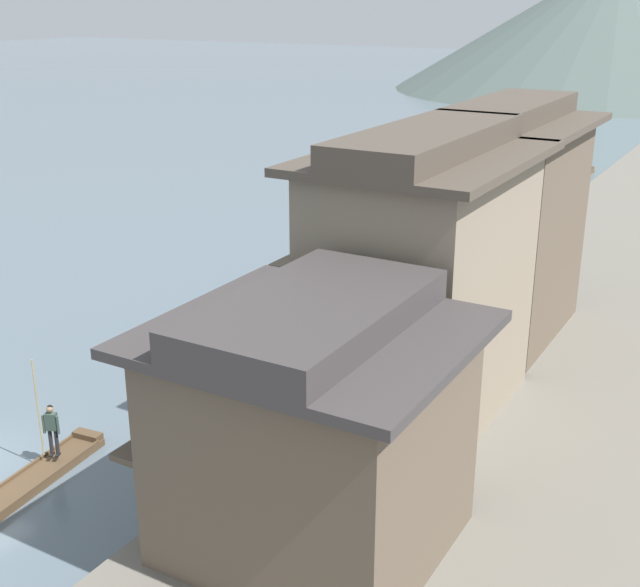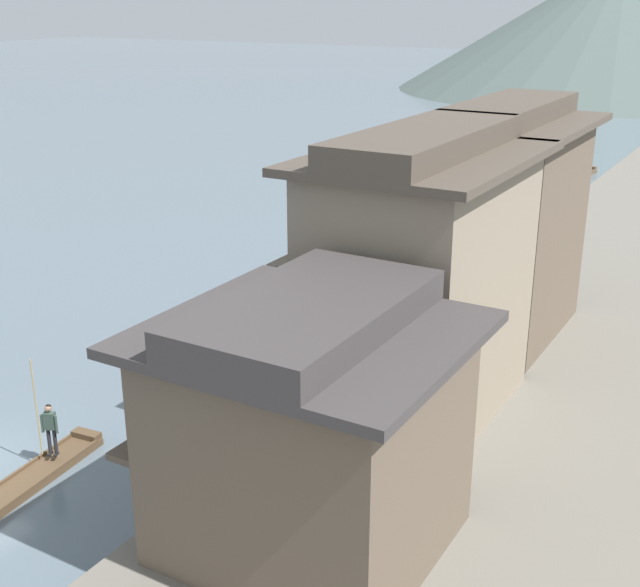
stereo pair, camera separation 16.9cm
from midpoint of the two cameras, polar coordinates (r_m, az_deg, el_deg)
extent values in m
cube|color=brown|center=(25.03, -19.21, -12.08)|extent=(1.56, 5.25, 0.20)
cube|color=brown|center=(26.45, -15.67, -9.36)|extent=(0.94, 0.45, 0.18)
cube|color=brown|center=(24.67, -18.44, -12.10)|extent=(0.58, 4.65, 0.08)
cube|color=brown|center=(25.25, -20.04, -11.51)|extent=(0.58, 4.65, 0.08)
cube|color=black|center=(25.42, -17.59, -10.54)|extent=(0.18, 0.24, 0.05)
cylinder|color=#232328|center=(25.25, -17.65, -9.68)|extent=(0.11, 0.11, 0.78)
cube|color=black|center=(25.49, -17.96, -10.50)|extent=(0.18, 0.24, 0.05)
cylinder|color=#232328|center=(25.32, -18.02, -9.64)|extent=(0.11, 0.11, 0.78)
cube|color=#384C42|center=(24.99, -17.99, -8.36)|extent=(0.37, 0.31, 0.52)
cylinder|color=#384C42|center=(24.89, -17.59, -8.61)|extent=(0.08, 0.08, 0.56)
cylinder|color=#384C42|center=(25.06, -18.47, -8.51)|extent=(0.08, 0.08, 0.56)
sphere|color=#A37A5B|center=(24.81, -18.09, -7.54)|extent=(0.20, 0.20, 0.20)
sphere|color=black|center=(24.80, -18.09, -7.49)|extent=(0.18, 0.18, 0.18)
cylinder|color=tan|center=(24.83, -18.83, -7.47)|extent=(0.04, 0.04, 3.00)
cube|color=brown|center=(46.01, 11.53, 3.35)|extent=(1.41, 3.53, 0.28)
cube|color=brown|center=(47.32, 12.35, 4.08)|extent=(1.01, 0.45, 0.25)
cube|color=brown|center=(44.56, 10.70, 3.22)|extent=(1.01, 0.45, 0.25)
cube|color=brown|center=(46.16, 10.97, 3.67)|extent=(0.35, 2.93, 0.08)
cube|color=brown|center=(45.76, 12.11, 3.45)|extent=(0.35, 2.93, 0.08)
cube|color=#423328|center=(61.70, 8.45, 7.70)|extent=(4.58, 3.06, 0.29)
cube|color=#423328|center=(63.27, 7.20, 8.31)|extent=(0.75, 0.99, 0.26)
cube|color=#423328|center=(60.06, 9.80, 7.56)|extent=(0.75, 0.99, 0.26)
cube|color=#423328|center=(61.36, 8.12, 7.83)|extent=(3.69, 1.98, 0.08)
cube|color=#423328|center=(61.97, 8.80, 7.91)|extent=(3.69, 1.98, 0.08)
cube|color=brown|center=(32.07, -4.04, -3.69)|extent=(5.13, 2.05, 0.20)
cube|color=brown|center=(33.68, -6.77, -2.24)|extent=(0.54, 0.85, 0.18)
cube|color=brown|center=(30.40, -1.02, -4.61)|extent=(0.54, 0.85, 0.18)
cube|color=brown|center=(31.77, -4.58, -3.65)|extent=(4.46, 1.16, 0.08)
cube|color=brown|center=(32.26, -3.52, -3.25)|extent=(4.46, 1.16, 0.08)
ellipsoid|color=brown|center=(31.95, -4.05, -3.16)|extent=(1.26, 1.03, 0.43)
cube|color=brown|center=(66.60, 17.54, 7.88)|extent=(1.88, 4.03, 0.26)
cube|color=brown|center=(68.16, 18.20, 8.28)|extent=(1.08, 0.55, 0.23)
cube|color=brown|center=(64.96, 16.89, 7.88)|extent=(1.08, 0.55, 0.23)
cube|color=brown|center=(66.78, 17.14, 8.10)|extent=(0.74, 3.33, 0.08)
cube|color=brown|center=(66.36, 17.97, 7.94)|extent=(0.74, 3.33, 0.08)
ellipsoid|color=#4C6B42|center=(66.52, 17.58, 8.23)|extent=(1.29, 1.62, 0.57)
cube|color=brown|center=(54.08, 14.41, 5.54)|extent=(1.75, 3.98, 0.21)
cube|color=brown|center=(55.58, 15.29, 6.05)|extent=(0.98, 0.53, 0.19)
cube|color=brown|center=(52.49, 13.52, 5.42)|extent=(0.98, 0.53, 0.19)
cube|color=brown|center=(54.25, 13.98, 5.78)|extent=(0.72, 3.31, 0.08)
cube|color=brown|center=(53.84, 14.87, 5.59)|extent=(0.72, 3.31, 0.08)
cube|color=brown|center=(26.04, -7.22, -9.65)|extent=(1.19, 3.91, 0.25)
cube|color=brown|center=(27.17, -4.88, -7.66)|extent=(1.02, 0.37, 0.22)
cube|color=brown|center=(24.74, -9.85, -10.87)|extent=(1.02, 0.37, 0.22)
cube|color=brown|center=(26.25, -8.15, -9.03)|extent=(0.13, 3.39, 0.08)
cube|color=brown|center=(25.67, -6.29, -9.65)|extent=(0.13, 3.39, 0.08)
cube|color=#33281E|center=(65.15, 12.24, 8.08)|extent=(2.78, 4.86, 0.22)
cube|color=#33281E|center=(67.38, 12.07, 8.65)|extent=(0.83, 0.63, 0.20)
cube|color=#33281E|center=(62.84, 12.44, 7.83)|extent=(0.83, 0.63, 0.20)
cube|color=#33281E|center=(65.08, 11.91, 8.22)|extent=(1.89, 4.10, 0.08)
cube|color=#33281E|center=(65.16, 12.57, 8.19)|extent=(1.89, 4.10, 0.08)
ellipsoid|color=#4C6B42|center=(65.09, 12.26, 8.35)|extent=(1.10, 1.25, 0.41)
cube|color=brown|center=(19.05, -0.43, -10.35)|extent=(5.86, 5.53, 5.20)
cube|color=#4D4135|center=(20.72, -8.31, -7.94)|extent=(0.70, 5.53, 0.16)
cube|color=#3D3838|center=(17.84, -0.45, -2.78)|extent=(6.76, 6.43, 0.24)
cube|color=#3D3838|center=(17.67, -0.45, -1.37)|extent=(3.51, 6.43, 0.70)
cube|color=gray|center=(24.79, 7.17, 0.15)|extent=(4.65, 7.40, 7.80)
cube|color=#6E6151|center=(26.33, 1.71, -1.52)|extent=(0.70, 7.40, 0.16)
cube|color=#6E6151|center=(25.50, 1.77, 3.93)|extent=(0.70, 7.40, 0.16)
cube|color=#4C4238|center=(23.75, 7.58, 9.32)|extent=(5.55, 8.30, 0.24)
cube|color=#4C4238|center=(23.67, 7.64, 10.44)|extent=(2.79, 8.30, 0.70)
cube|color=brown|center=(31.65, 12.63, 4.17)|extent=(4.54, 6.86, 7.80)
cube|color=#4D4135|center=(32.85, 8.13, 2.66)|extent=(0.70, 6.86, 0.16)
cube|color=#4D4135|center=(32.19, 8.35, 7.09)|extent=(0.70, 6.86, 0.16)
cube|color=#4C4238|center=(30.84, 13.19, 11.38)|extent=(5.44, 7.76, 0.24)
cube|color=#4C4238|center=(30.78, 13.26, 12.24)|extent=(2.73, 7.76, 0.70)
cylinder|color=#473828|center=(25.18, -1.59, -8.09)|extent=(0.20, 0.20, 0.79)
cylinder|color=#473828|center=(33.89, 8.00, -0.57)|extent=(0.20, 0.20, 0.97)
cone|color=#4C5B56|center=(131.14, 20.07, 17.15)|extent=(62.60, 62.60, 18.70)
camera|label=1|loc=(0.08, -89.86, 0.05)|focal=46.30mm
camera|label=2|loc=(0.08, 90.14, -0.05)|focal=46.30mm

